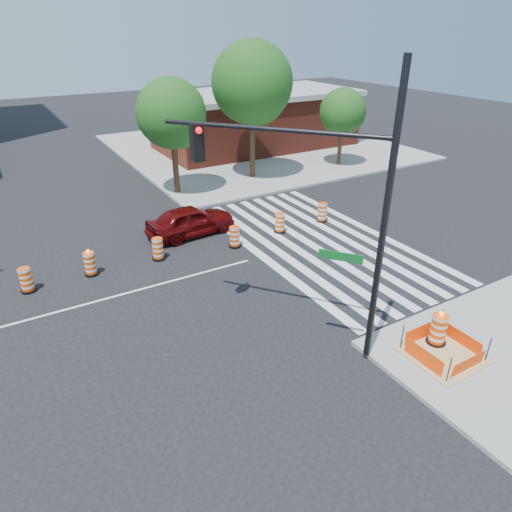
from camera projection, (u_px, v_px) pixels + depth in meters
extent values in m
plane|color=black|center=(88.00, 304.00, 17.38)|extent=(120.00, 120.00, 0.00)
cube|color=gray|center=(256.00, 146.00, 39.29)|extent=(22.00, 22.00, 0.15)
cube|color=silver|center=(263.00, 256.00, 20.90)|extent=(0.45, 13.50, 0.01)
cube|color=silver|center=(279.00, 252.00, 21.31)|extent=(0.45, 13.50, 0.01)
cube|color=silver|center=(295.00, 248.00, 21.71)|extent=(0.45, 13.50, 0.01)
cube|color=silver|center=(310.00, 244.00, 22.12)|extent=(0.45, 13.50, 0.01)
cube|color=silver|center=(325.00, 240.00, 22.53)|extent=(0.45, 13.50, 0.01)
cube|color=silver|center=(339.00, 236.00, 22.93)|extent=(0.45, 13.50, 0.01)
cube|color=silver|center=(353.00, 232.00, 23.34)|extent=(0.45, 13.50, 0.01)
cube|color=silver|center=(366.00, 228.00, 23.74)|extent=(0.45, 13.50, 0.01)
cube|color=silver|center=(88.00, 304.00, 17.38)|extent=(14.00, 0.12, 0.01)
cube|color=tan|center=(442.00, 354.00, 14.46)|extent=(2.20, 2.20, 0.05)
cube|color=#FF4105|center=(468.00, 364.00, 13.65)|extent=(1.44, 0.02, 0.55)
cube|color=#FF4105|center=(421.00, 333.00, 15.03)|extent=(1.44, 0.02, 0.55)
cube|color=#FF4105|center=(423.00, 357.00, 13.94)|extent=(0.02, 1.44, 0.55)
cube|color=#FF4105|center=(462.00, 339.00, 14.75)|extent=(0.02, 1.44, 0.55)
cylinder|color=black|center=(449.00, 370.00, 13.17)|extent=(0.04, 0.04, 0.90)
cylinder|color=black|center=(488.00, 350.00, 13.98)|extent=(0.04, 0.04, 0.90)
cylinder|color=black|center=(402.00, 337.00, 14.55)|extent=(0.04, 0.04, 0.90)
cylinder|color=black|center=(440.00, 321.00, 15.36)|extent=(0.04, 0.04, 0.90)
cube|color=maroon|center=(256.00, 122.00, 38.37)|extent=(16.00, 8.00, 4.20)
cube|color=gray|center=(256.00, 94.00, 37.32)|extent=(16.50, 8.50, 0.40)
imported|color=#4F0607|center=(191.00, 221.00, 22.74)|extent=(4.59, 2.14, 1.52)
cylinder|color=black|center=(384.00, 227.00, 12.52)|extent=(0.20, 0.20, 8.79)
cylinder|color=black|center=(272.00, 129.00, 12.44)|extent=(4.26, 5.19, 0.13)
cube|color=black|center=(197.00, 143.00, 13.40)|extent=(0.35, 0.31, 1.10)
sphere|color=#FF0C0C|center=(199.00, 130.00, 13.09)|extent=(0.20, 0.20, 0.20)
cube|color=#0C591E|center=(341.00, 256.00, 13.36)|extent=(0.87, 1.05, 0.27)
cylinder|color=black|center=(435.00, 342.00, 14.97)|extent=(0.64, 0.64, 0.11)
cylinder|color=#FF4A05|center=(438.00, 329.00, 14.72)|extent=(0.51, 0.51, 1.01)
sphere|color=#FF990C|center=(442.00, 314.00, 14.46)|extent=(0.17, 0.17, 0.17)
cylinder|color=#382314|center=(175.00, 160.00, 27.59)|extent=(0.36, 0.36, 4.35)
sphere|color=#1F4D16|center=(171.00, 113.00, 26.36)|extent=(4.07, 4.07, 4.07)
sphere|color=#1F4D16|center=(179.00, 124.00, 27.17)|extent=(2.99, 2.99, 2.99)
sphere|color=#1F4D16|center=(166.00, 122.00, 26.17)|extent=(2.72, 2.72, 2.72)
cylinder|color=#382314|center=(252.00, 138.00, 30.25)|extent=(0.36, 0.36, 5.51)
sphere|color=#1F4D16|center=(252.00, 83.00, 28.68)|extent=(5.17, 5.17, 5.17)
sphere|color=#1F4D16|center=(257.00, 96.00, 29.58)|extent=(3.79, 3.79, 3.79)
sphere|color=#1F4D16|center=(248.00, 92.00, 28.54)|extent=(3.44, 3.44, 3.44)
cylinder|color=#382314|center=(340.00, 143.00, 33.36)|extent=(0.30, 0.30, 3.51)
sphere|color=#1F4D16|center=(343.00, 112.00, 32.36)|extent=(3.29, 3.29, 3.29)
sphere|color=#1F4D16|center=(345.00, 118.00, 33.03)|extent=(2.41, 2.41, 2.41)
sphere|color=#1F4D16|center=(340.00, 117.00, 32.20)|extent=(2.19, 2.19, 2.19)
cylinder|color=black|center=(29.00, 290.00, 18.18)|extent=(0.60, 0.60, 0.10)
cylinder|color=#FF4A05|center=(26.00, 279.00, 17.96)|extent=(0.48, 0.48, 0.95)
cylinder|color=black|center=(92.00, 273.00, 19.39)|extent=(0.60, 0.60, 0.10)
cylinder|color=#FF4A05|center=(90.00, 263.00, 19.16)|extent=(0.48, 0.48, 0.95)
sphere|color=#FF990C|center=(88.00, 251.00, 18.91)|extent=(0.16, 0.16, 0.16)
cylinder|color=black|center=(159.00, 258.00, 20.65)|extent=(0.60, 0.60, 0.10)
cylinder|color=#FF4A05|center=(158.00, 248.00, 20.43)|extent=(0.48, 0.48, 0.95)
cylinder|color=black|center=(235.00, 246.00, 21.82)|extent=(0.60, 0.60, 0.10)
cylinder|color=#FF4A05|center=(235.00, 236.00, 21.59)|extent=(0.48, 0.48, 0.95)
cylinder|color=black|center=(280.00, 231.00, 23.33)|extent=(0.60, 0.60, 0.10)
cylinder|color=#FF4A05|center=(280.00, 222.00, 23.11)|extent=(0.48, 0.48, 0.95)
cylinder|color=black|center=(322.00, 220.00, 24.60)|extent=(0.60, 0.60, 0.10)
cylinder|color=#FF4A05|center=(322.00, 212.00, 24.38)|extent=(0.48, 0.48, 0.95)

